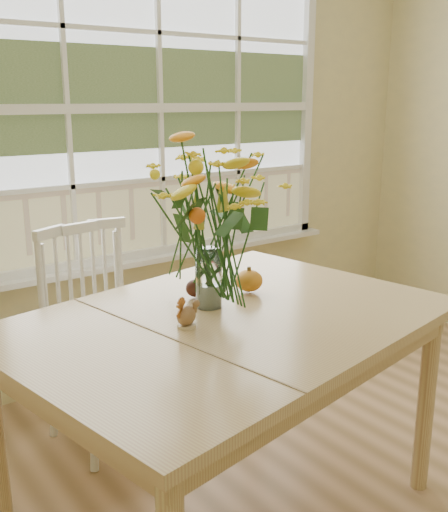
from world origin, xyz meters
TOP-DOWN VIEW (x-y plane):
  - wall_back at (0.00, 2.25)m, footprint 4.00×0.02m
  - window at (0.00, 2.21)m, footprint 2.42×0.12m
  - dining_table at (-0.54, 0.84)m, footprint 1.74×1.38m
  - windsor_chair at (-0.68, 1.70)m, footprint 0.52×0.50m
  - flower_vase at (-0.54, 0.96)m, footprint 0.47×0.47m
  - pumpkin at (-0.31, 1.01)m, footprint 0.11×0.11m
  - turkey_figurine at (-0.73, 0.83)m, footprint 0.10×0.09m
  - dark_gourd at (-0.52, 1.08)m, footprint 0.13×0.10m

SIDE VIEW (x-z plane):
  - windsor_chair at x=-0.68m, z-range 0.06..1.07m
  - dining_table at x=-0.54m, z-range 0.33..1.17m
  - dark_gourd at x=-0.52m, z-range 0.84..0.91m
  - turkey_figurine at x=-0.73m, z-range 0.83..0.93m
  - pumpkin at x=-0.31m, z-range 0.84..0.93m
  - flower_vase at x=-0.54m, z-range 0.90..1.45m
  - wall_back at x=0.00m, z-range 0.00..2.70m
  - window at x=0.00m, z-range 0.66..2.40m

